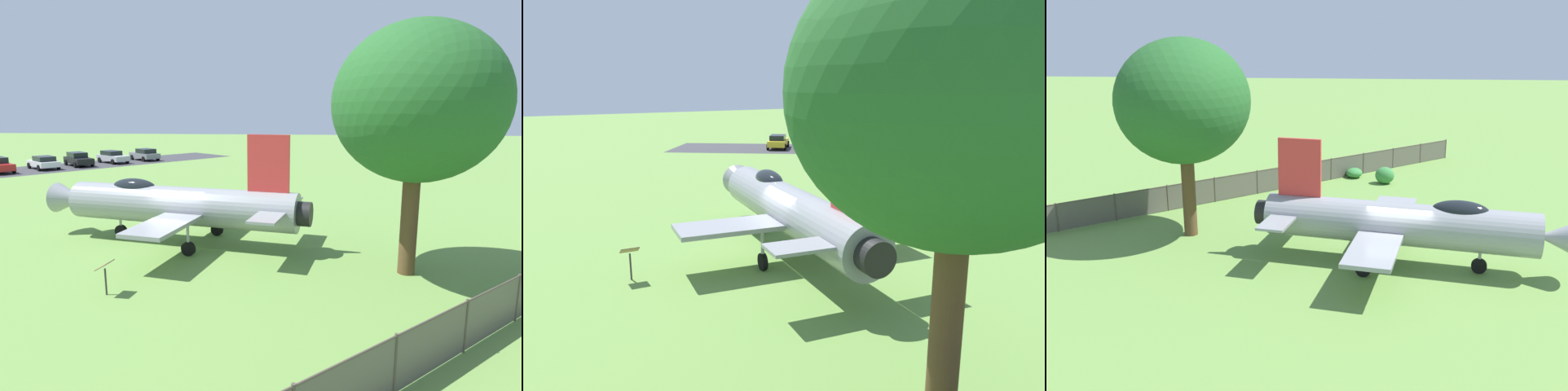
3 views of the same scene
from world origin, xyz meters
TOP-DOWN VIEW (x-y plane):
  - ground_plane at (0.00, 0.00)m, footprint 200.00×200.00m
  - parking_strip at (-25.24, -21.23)m, footprint 38.45×32.43m
  - display_jet at (-0.07, -0.38)m, footprint 8.97×12.71m
  - shade_tree at (2.72, 9.35)m, footprint 6.34×5.88m
  - perimeter_fence at (10.00, 7.56)m, footprint 22.76×24.56m
  - info_plaque at (5.83, -0.80)m, footprint 0.64×0.45m
  - parked_car_gray at (-33.35, -14.79)m, footprint 4.34×4.66m
  - parked_car_silver at (-30.15, -17.52)m, footprint 4.11×4.78m
  - parked_car_black at (-26.94, -20.04)m, footprint 4.54×4.73m
  - parked_car_white at (-23.85, -22.19)m, footprint 4.30×4.72m

SIDE VIEW (x-z plane):
  - ground_plane at x=0.00m, z-range 0.00..0.00m
  - parking_strip at x=-25.24m, z-range 0.00..0.00m
  - parked_car_white at x=-23.85m, z-range 0.04..1.42m
  - parked_car_silver at x=-30.15m, z-range 0.03..1.47m
  - perimeter_fence at x=10.00m, z-range 0.05..1.46m
  - parked_car_gray at x=-33.35m, z-range 0.03..1.49m
  - parked_car_black at x=-26.94m, z-range 0.02..1.53m
  - info_plaque at x=5.83m, z-range 0.28..1.43m
  - display_jet at x=-0.07m, z-range -0.71..4.27m
  - shade_tree at x=2.72m, z-range 1.69..10.63m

